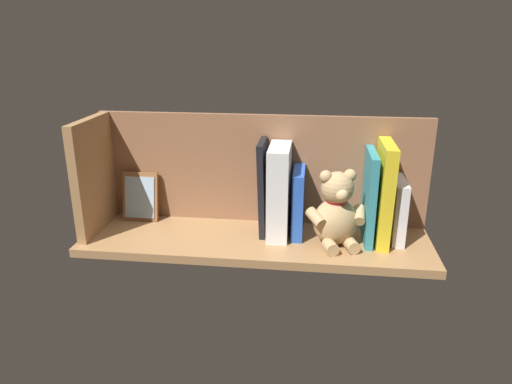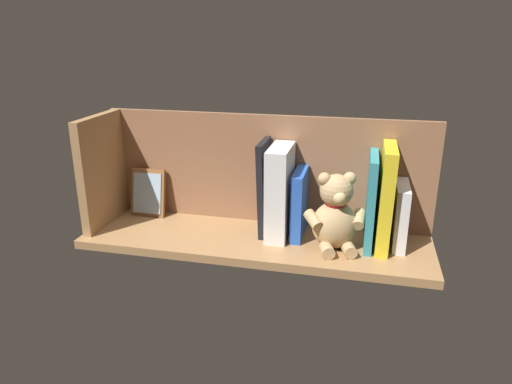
# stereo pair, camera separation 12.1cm
# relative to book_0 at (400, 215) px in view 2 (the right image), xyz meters

# --- Properties ---
(ground_plane) EXTENTS (0.91, 0.27, 0.02)m
(ground_plane) POSITION_rel_book_0_xyz_m (0.36, 0.04, -0.09)
(ground_plane) COLOR #A87A4C
(shelf_back_panel) EXTENTS (0.91, 0.02, 0.31)m
(shelf_back_panel) POSITION_rel_book_0_xyz_m (0.36, -0.08, 0.07)
(shelf_back_panel) COLOR #926243
(shelf_back_panel) RESTS_ON ground_plane
(shelf_side_divider) EXTENTS (0.02, 0.21, 0.31)m
(shelf_side_divider) POSITION_rel_book_0_xyz_m (0.80, 0.04, 0.07)
(shelf_side_divider) COLOR #A87A4C
(shelf_side_divider) RESTS_ON ground_plane
(book_0) EXTENTS (0.03, 0.14, 0.16)m
(book_0) POSITION_rel_book_0_xyz_m (0.00, 0.00, 0.00)
(book_0) COLOR silver
(book_0) RESTS_ON ground_plane
(book_1) EXTENTS (0.03, 0.16, 0.26)m
(book_1) POSITION_rel_book_0_xyz_m (0.04, 0.01, 0.05)
(book_1) COLOR yellow
(book_1) RESTS_ON ground_plane
(book_2) EXTENTS (0.02, 0.16, 0.23)m
(book_2) POSITION_rel_book_0_xyz_m (0.07, 0.01, 0.04)
(book_2) COLOR teal
(book_2) RESTS_ON ground_plane
(teddy_bear) EXTENTS (0.15, 0.15, 0.20)m
(teddy_bear) POSITION_rel_book_0_xyz_m (0.16, 0.05, 0.01)
(teddy_bear) COLOR tan
(teddy_bear) RESTS_ON ground_plane
(book_3) EXTENTS (0.03, 0.13, 0.18)m
(book_3) POSITION_rel_book_0_xyz_m (0.26, -0.00, 0.01)
(book_3) COLOR blue
(book_3) RESTS_ON ground_plane
(dictionary_thick_white) EXTENTS (0.05, 0.15, 0.24)m
(dictionary_thick_white) POSITION_rel_book_0_xyz_m (0.31, 0.01, 0.04)
(dictionary_thick_white) COLOR white
(dictionary_thick_white) RESTS_ON ground_plane
(book_4) EXTENTS (0.02, 0.12, 0.25)m
(book_4) POSITION_rel_book_0_xyz_m (0.35, -0.01, 0.04)
(book_4) COLOR black
(book_4) RESTS_ON ground_plane
(picture_frame_leaning) EXTENTS (0.10, 0.04, 0.14)m
(picture_frame_leaning) POSITION_rel_book_0_xyz_m (0.71, -0.04, -0.01)
(picture_frame_leaning) COLOR brown
(picture_frame_leaning) RESTS_ON ground_plane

